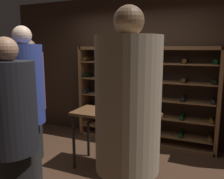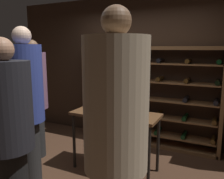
{
  "view_description": "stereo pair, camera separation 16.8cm",
  "coord_description": "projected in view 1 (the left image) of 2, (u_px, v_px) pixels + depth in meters",
  "views": [
    {
      "loc": [
        1.36,
        -2.73,
        1.78
      ],
      "look_at": [
        0.06,
        0.28,
        1.2
      ],
      "focal_mm": 37.39,
      "sensor_mm": 36.0,
      "label": 1
    },
    {
      "loc": [
        1.52,
        -2.65,
        1.78
      ],
      "look_at": [
        0.06,
        0.28,
        1.2
      ],
      "focal_mm": 37.39,
      "sensor_mm": 36.0,
      "label": 2
    }
  ],
  "objects": [
    {
      "name": "ground_plane",
      "position": [
        100.0,
        175.0,
        3.31
      ],
      "size": [
        9.22,
        9.22,
        0.0
      ],
      "primitive_type": "plane",
      "color": "#472D1E"
    },
    {
      "name": "back_wall",
      "position": [
        136.0,
        69.0,
        4.52
      ],
      "size": [
        5.6,
        0.1,
        2.75
      ],
      "primitive_type": "cube",
      "color": "#332319",
      "rests_on": "ground"
    },
    {
      "name": "wine_rack",
      "position": [
        144.0,
        97.0,
        4.33
      ],
      "size": [
        2.61,
        0.32,
        1.81
      ],
      "color": "brown",
      "rests_on": "ground"
    },
    {
      "name": "tasting_table",
      "position": [
        116.0,
        120.0,
        3.36
      ],
      "size": [
        1.26,
        0.54,
        0.87
      ],
      "color": "brown",
      "rests_on": "ground"
    },
    {
      "name": "person_guest_blue_shirt",
      "position": [
        32.0,
        95.0,
        3.67
      ],
      "size": [
        0.42,
        0.42,
        1.91
      ],
      "rotation": [
        0.0,
        0.0,
        -2.45
      ],
      "color": "#252525",
      "rests_on": "ground"
    },
    {
      "name": "person_guest_plum_blouse",
      "position": [
        26.0,
        102.0,
        2.84
      ],
      "size": [
        0.44,
        0.44,
        2.04
      ],
      "rotation": [
        0.0,
        0.0,
        -2.73
      ],
      "color": "#262626",
      "rests_on": "ground"
    },
    {
      "name": "person_host_in_suit",
      "position": [
        127.0,
        136.0,
        1.71
      ],
      "size": [
        0.47,
        0.47,
        2.07
      ],
      "rotation": [
        0.0,
        0.0,
        -2.59
      ],
      "color": "#282828",
      "rests_on": "ground"
    },
    {
      "name": "person_bystander_dark_jacket",
      "position": [
        11.0,
        128.0,
        2.22
      ],
      "size": [
        0.49,
        0.49,
        1.88
      ],
      "rotation": [
        0.0,
        0.0,
        0.83
      ],
      "color": "black",
      "rests_on": "ground"
    },
    {
      "name": "wine_bottle_amber_reserve",
      "position": [
        139.0,
        103.0,
        3.37
      ],
      "size": [
        0.08,
        0.08,
        0.37
      ],
      "color": "#4C3314",
      "rests_on": "tasting_table"
    },
    {
      "name": "wine_bottle_red_label",
      "position": [
        110.0,
        104.0,
        3.35
      ],
      "size": [
        0.09,
        0.09,
        0.35
      ],
      "color": "black",
      "rests_on": "tasting_table"
    },
    {
      "name": "wine_glass_stemmed_right",
      "position": [
        125.0,
        105.0,
        3.43
      ],
      "size": [
        0.07,
        0.07,
        0.13
      ],
      "color": "silver",
      "rests_on": "tasting_table"
    }
  ]
}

